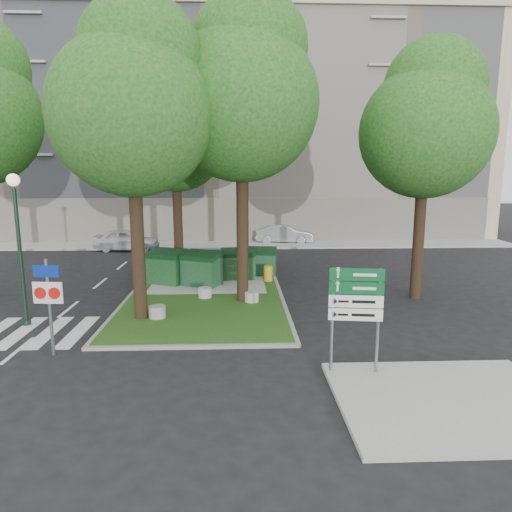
{
  "coord_description": "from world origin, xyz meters",
  "views": [
    {
      "loc": [
        1.83,
        -12.63,
        5.05
      ],
      "look_at": [
        2.49,
        3.79,
        2.0
      ],
      "focal_mm": 32.0,
      "sensor_mm": 36.0,
      "label": 1
    }
  ],
  "objects_px": {
    "tree_median_near_right": "(244,88)",
    "car_white": "(127,240)",
    "tree_median_far": "(246,108)",
    "dumpster_c": "(238,264)",
    "dumpster_d": "(262,261)",
    "directional_sign": "(356,304)",
    "tree_median_mid": "(177,129)",
    "dumpster_a": "(167,267)",
    "traffic_sign_pole": "(49,294)",
    "street_lamp": "(18,232)",
    "tree_median_near_left": "(134,99)",
    "car_silver": "(285,234)",
    "litter_bin": "(268,273)",
    "dumpster_b": "(202,269)",
    "bollard_right": "(252,297)",
    "bollard_left": "(157,312)",
    "bollard_mid": "(205,293)",
    "tree_street_right": "(428,120)"
  },
  "relations": [
    {
      "from": "dumpster_d",
      "to": "car_silver",
      "type": "height_order",
      "value": "dumpster_d"
    },
    {
      "from": "tree_street_right",
      "to": "traffic_sign_pole",
      "type": "xyz_separation_m",
      "value": [
        -12.44,
        -5.43,
        -5.23
      ]
    },
    {
      "from": "street_lamp",
      "to": "directional_sign",
      "type": "height_order",
      "value": "street_lamp"
    },
    {
      "from": "tree_median_near_left",
      "to": "traffic_sign_pole",
      "type": "distance_m",
      "value": 6.58
    },
    {
      "from": "tree_median_near_left",
      "to": "litter_bin",
      "type": "bearing_deg",
      "value": 48.04
    },
    {
      "from": "bollard_right",
      "to": "street_lamp",
      "type": "relative_size",
      "value": 0.11
    },
    {
      "from": "bollard_right",
      "to": "directional_sign",
      "type": "distance_m",
      "value": 6.92
    },
    {
      "from": "tree_median_far",
      "to": "car_white",
      "type": "relative_size",
      "value": 2.88
    },
    {
      "from": "tree_street_right",
      "to": "bollard_left",
      "type": "xyz_separation_m",
      "value": [
        -10.04,
        -2.57,
        -6.66
      ]
    },
    {
      "from": "tree_median_mid",
      "to": "tree_median_far",
      "type": "relative_size",
      "value": 0.84
    },
    {
      "from": "dumpster_c",
      "to": "bollard_left",
      "type": "xyz_separation_m",
      "value": [
        -2.79,
        -5.7,
        -0.47
      ]
    },
    {
      "from": "litter_bin",
      "to": "car_white",
      "type": "relative_size",
      "value": 0.17
    },
    {
      "from": "litter_bin",
      "to": "car_white",
      "type": "bearing_deg",
      "value": 133.08
    },
    {
      "from": "tree_median_near_right",
      "to": "street_lamp",
      "type": "xyz_separation_m",
      "value": [
        -7.34,
        -2.32,
        -4.85
      ]
    },
    {
      "from": "dumpster_a",
      "to": "traffic_sign_pole",
      "type": "xyz_separation_m",
      "value": [
        -1.98,
        -7.84,
        0.91
      ]
    },
    {
      "from": "dumpster_b",
      "to": "street_lamp",
      "type": "height_order",
      "value": "street_lamp"
    },
    {
      "from": "directional_sign",
      "to": "traffic_sign_pole",
      "type": "bearing_deg",
      "value": 176.09
    },
    {
      "from": "tree_street_right",
      "to": "litter_bin",
      "type": "height_order",
      "value": "tree_street_right"
    },
    {
      "from": "dumpster_d",
      "to": "street_lamp",
      "type": "bearing_deg",
      "value": -131.72
    },
    {
      "from": "bollard_right",
      "to": "litter_bin",
      "type": "distance_m",
      "value": 3.48
    },
    {
      "from": "dumpster_a",
      "to": "bollard_left",
      "type": "xyz_separation_m",
      "value": [
        0.41,
        -4.97,
        -0.52
      ]
    },
    {
      "from": "car_white",
      "to": "bollard_mid",
      "type": "bearing_deg",
      "value": -148.85
    },
    {
      "from": "dumpster_d",
      "to": "litter_bin",
      "type": "height_order",
      "value": "dumpster_d"
    },
    {
      "from": "tree_median_far",
      "to": "tree_median_near_right",
      "type": "bearing_deg",
      "value": -91.53
    },
    {
      "from": "car_silver",
      "to": "dumpster_c",
      "type": "bearing_deg",
      "value": 170.57
    },
    {
      "from": "litter_bin",
      "to": "street_lamp",
      "type": "bearing_deg",
      "value": -147.2
    },
    {
      "from": "dumpster_c",
      "to": "dumpster_d",
      "type": "bearing_deg",
      "value": 33.19
    },
    {
      "from": "tree_median_near_right",
      "to": "directional_sign",
      "type": "xyz_separation_m",
      "value": [
        2.61,
        -6.56,
        -6.11
      ]
    },
    {
      "from": "tree_median_far",
      "to": "litter_bin",
      "type": "bearing_deg",
      "value": -78.22
    },
    {
      "from": "traffic_sign_pole",
      "to": "car_white",
      "type": "xyz_separation_m",
      "value": [
        -1.98,
        17.18,
        -1.05
      ]
    },
    {
      "from": "tree_median_near_right",
      "to": "dumpster_a",
      "type": "height_order",
      "value": "tree_median_near_right"
    },
    {
      "from": "tree_median_near_right",
      "to": "bollard_left",
      "type": "xyz_separation_m",
      "value": [
        -3.04,
        -2.07,
        -7.66
      ]
    },
    {
      "from": "traffic_sign_pole",
      "to": "car_silver",
      "type": "distance_m",
      "value": 21.65
    },
    {
      "from": "directional_sign",
      "to": "car_silver",
      "type": "bearing_deg",
      "value": 96.28
    },
    {
      "from": "dumpster_b",
      "to": "car_silver",
      "type": "bearing_deg",
      "value": 93.39
    },
    {
      "from": "bollard_left",
      "to": "street_lamp",
      "type": "distance_m",
      "value": 5.14
    },
    {
      "from": "bollard_mid",
      "to": "directional_sign",
      "type": "bearing_deg",
      "value": -59.05
    },
    {
      "from": "street_lamp",
      "to": "traffic_sign_pole",
      "type": "xyz_separation_m",
      "value": [
        1.9,
        -2.62,
        -1.38
      ]
    },
    {
      "from": "bollard_right",
      "to": "directional_sign",
      "type": "height_order",
      "value": "directional_sign"
    },
    {
      "from": "street_lamp",
      "to": "dumpster_b",
      "type": "bearing_deg",
      "value": 40.99
    },
    {
      "from": "dumpster_c",
      "to": "bollard_mid",
      "type": "distance_m",
      "value": 3.49
    },
    {
      "from": "directional_sign",
      "to": "tree_median_mid",
      "type": "bearing_deg",
      "value": 124.42
    },
    {
      "from": "tree_median_near_right",
      "to": "car_white",
      "type": "height_order",
      "value": "tree_median_near_right"
    },
    {
      "from": "tree_median_mid",
      "to": "dumpster_a",
      "type": "height_order",
      "value": "tree_median_mid"
    },
    {
      "from": "dumpster_a",
      "to": "directional_sign",
      "type": "xyz_separation_m",
      "value": [
        6.07,
        -9.47,
        1.03
      ]
    },
    {
      "from": "tree_median_near_left",
      "to": "dumpster_c",
      "type": "xyz_separation_m",
      "value": [
        3.25,
        5.64,
        -6.52
      ]
    },
    {
      "from": "tree_median_mid",
      "to": "car_silver",
      "type": "xyz_separation_m",
      "value": [
        6.07,
        10.44,
        -6.31
      ]
    },
    {
      "from": "tree_median_far",
      "to": "dumpster_c",
      "type": "bearing_deg",
      "value": -96.69
    },
    {
      "from": "dumpster_b",
      "to": "tree_median_far",
      "type": "bearing_deg",
      "value": 92.79
    },
    {
      "from": "bollard_mid",
      "to": "car_silver",
      "type": "height_order",
      "value": "car_silver"
    }
  ]
}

